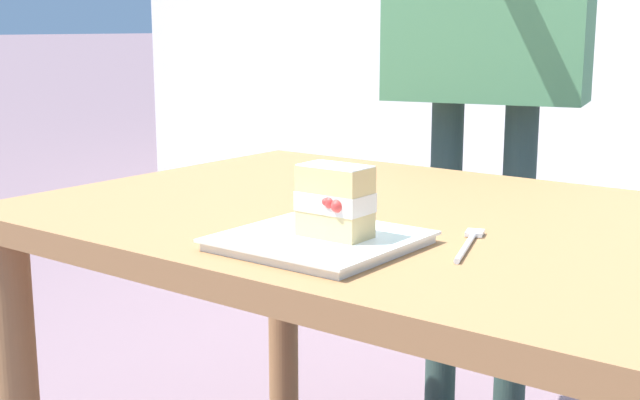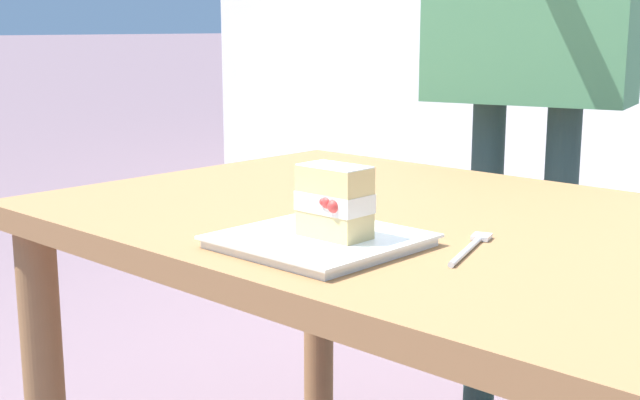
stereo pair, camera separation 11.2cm
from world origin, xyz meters
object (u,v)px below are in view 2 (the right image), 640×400
(cake_slice, at_px, (334,201))
(dessert_fork, at_px, (471,246))
(patio_table, at_px, (407,281))
(dessert_plate, at_px, (320,241))

(cake_slice, height_order, dessert_fork, cake_slice)
(cake_slice, relative_size, dessert_fork, 0.57)
(patio_table, distance_m, cake_slice, 0.30)
(patio_table, height_order, dessert_plate, dessert_plate)
(cake_slice, distance_m, dessert_fork, 0.19)
(patio_table, distance_m, dessert_fork, 0.25)
(dessert_plate, bearing_deg, dessert_fork, 39.23)
(patio_table, bearing_deg, dessert_fork, -31.54)
(cake_slice, bearing_deg, dessert_plate, -163.28)
(dessert_plate, height_order, dessert_fork, dessert_plate)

